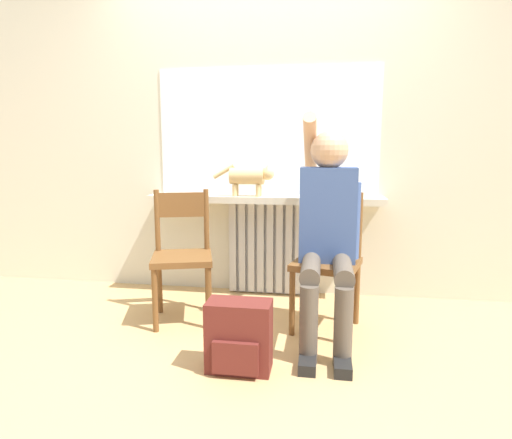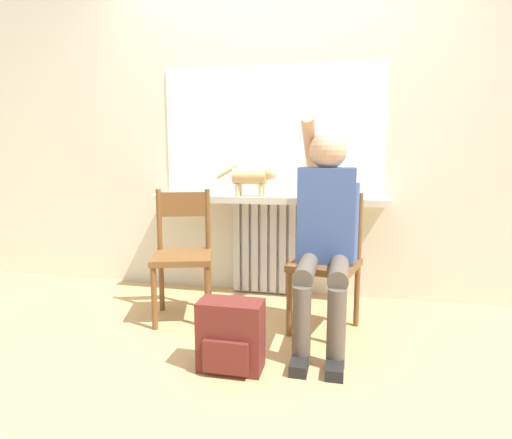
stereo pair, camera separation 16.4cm
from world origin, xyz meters
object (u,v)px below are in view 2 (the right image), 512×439
object	(u,v)px
backpack	(231,336)
cat	(253,176)
person	(325,224)
chair_right	(327,260)
chair_left	(183,252)

from	to	relation	value
backpack	cat	bearing A→B (deg)	96.82
cat	backpack	distance (m)	1.34
person	backpack	distance (m)	0.85
chair_right	person	distance (m)	0.27
chair_right	cat	bearing A→B (deg)	155.11
person	cat	world-z (taller)	person
chair_right	backpack	bearing A→B (deg)	-111.37
chair_left	cat	xyz separation A→B (m)	(0.38, 0.47, 0.49)
person	backpack	xyz separation A→B (m)	(-0.44, -0.52, -0.52)
chair_right	cat	distance (m)	0.89
person	chair_left	bearing A→B (deg)	173.13
cat	backpack	bearing A→B (deg)	-83.18
chair_right	cat	world-z (taller)	cat
backpack	chair_right	bearing A→B (deg)	54.62
cat	chair_right	bearing A→B (deg)	-38.90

